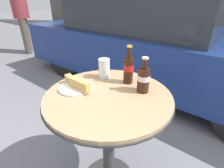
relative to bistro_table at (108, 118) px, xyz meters
The scene contains 7 objects.
bistro_table is the anchor object (origin of this frame).
cola_bottle_left 0.32m from the bistro_table, 47.69° to the left, with size 0.07×0.07×0.21m.
cola_bottle_right 0.33m from the bistro_table, 88.25° to the left, with size 0.06×0.06×0.24m.
drinking_glass 0.32m from the bistro_table, 135.50° to the left, with size 0.08×0.08×0.13m.
lunch_plate_near 0.28m from the bistro_table, 160.46° to the right, with size 0.23×0.21×0.07m.
parked_car 1.87m from the bistro_table, 107.16° to the left, with size 4.13×1.69×1.29m.
pedestrian 3.85m from the bistro_table, 159.34° to the left, with size 0.33×0.33×1.63m.
Camera 1 is at (0.55, -0.66, 1.25)m, focal length 28.00 mm.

